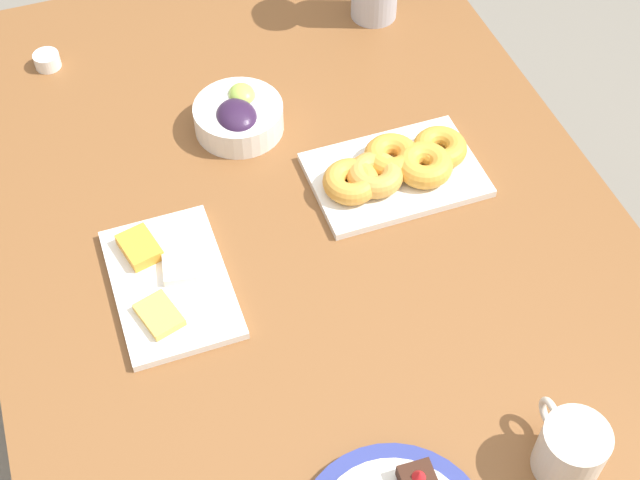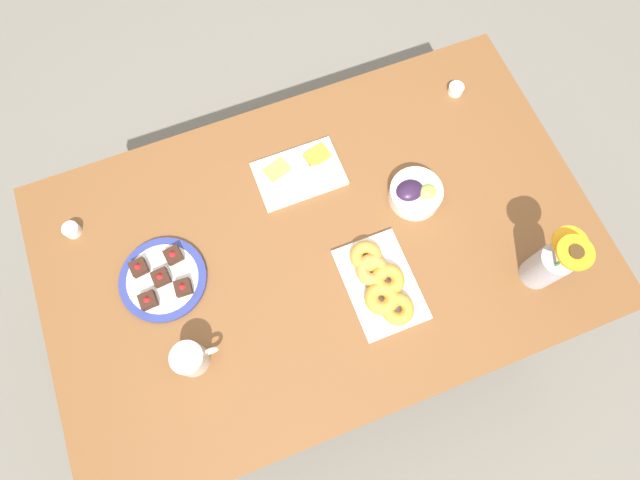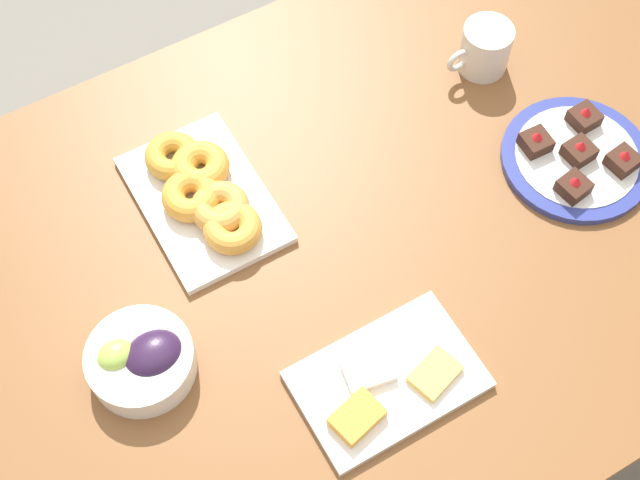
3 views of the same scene
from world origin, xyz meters
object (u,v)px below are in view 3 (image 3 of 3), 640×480
object	(u,v)px
cheese_platter	(386,382)
dessert_plate	(576,157)
croissant_platter	(203,193)
dining_table	(320,277)
coffee_mug	(485,48)
grape_bowl	(142,360)

from	to	relation	value
cheese_platter	dessert_plate	size ratio (longest dim) A/B	1.05
croissant_platter	cheese_platter	bearing A→B (deg)	102.17
dining_table	croissant_platter	distance (m)	0.23
coffee_mug	cheese_platter	size ratio (longest dim) A/B	0.47
grape_bowl	dessert_plate	world-z (taller)	grape_bowl
coffee_mug	grape_bowl	size ratio (longest dim) A/B	0.78
cheese_platter	dessert_plate	distance (m)	0.51
grape_bowl	cheese_platter	bearing A→B (deg)	145.82
coffee_mug	grape_bowl	xyz separation A→B (m)	(0.75, 0.22, -0.02)
cheese_platter	croissant_platter	world-z (taller)	croissant_platter
coffee_mug	dessert_plate	size ratio (longest dim) A/B	0.49
dining_table	grape_bowl	world-z (taller)	grape_bowl
coffee_mug	croissant_platter	distance (m)	0.55
cheese_platter	croissant_platter	xyz separation A→B (m)	(0.09, -0.41, 0.01)
dining_table	dessert_plate	size ratio (longest dim) A/B	6.49
dining_table	grape_bowl	size ratio (longest dim) A/B	10.28
dining_table	cheese_platter	size ratio (longest dim) A/B	6.15
coffee_mug	dessert_plate	world-z (taller)	coffee_mug
coffee_mug	dining_table	bearing A→B (deg)	23.06
coffee_mug	cheese_platter	world-z (taller)	coffee_mug
dining_table	grape_bowl	distance (m)	0.34
cheese_platter	dessert_plate	world-z (taller)	dessert_plate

